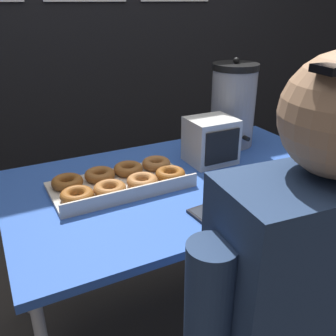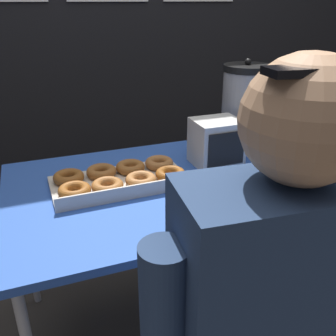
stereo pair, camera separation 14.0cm
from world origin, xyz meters
TOP-DOWN VIEW (x-y plane):
  - ground_plane at (0.00, 0.00)m, footprint 12.00×12.00m
  - folding_table at (0.00, 0.00)m, footprint 1.35×0.81m
  - donut_box at (-0.25, 0.05)m, footprint 0.52×0.29m
  - coffee_urn at (0.39, 0.24)m, footprint 0.21×0.24m
  - cell_phone at (-0.08, -0.30)m, footprint 0.09×0.16m
  - space_heater at (0.18, 0.10)m, footprint 0.19×0.17m

SIDE VIEW (x-z plane):
  - ground_plane at x=0.00m, z-range 0.00..0.00m
  - folding_table at x=0.00m, z-range 0.32..1.04m
  - cell_phone at x=-0.08m, z-range 0.72..0.73m
  - donut_box at x=-0.25m, z-range 0.72..0.77m
  - space_heater at x=0.18m, z-range 0.72..0.91m
  - coffee_urn at x=0.39m, z-range 0.71..1.11m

